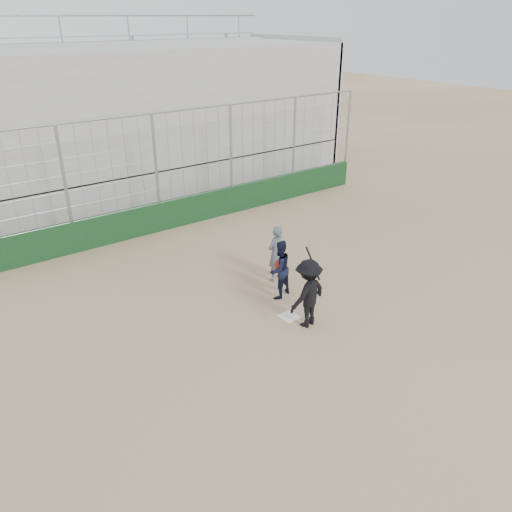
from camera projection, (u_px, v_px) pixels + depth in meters
ground at (289, 317)px, 12.46m from camera, size 90.00×90.00×0.00m
home_plate at (289, 317)px, 12.46m from camera, size 0.44×0.44×0.02m
backstop at (159, 204)px, 17.12m from camera, size 18.10×0.25×4.04m
bleachers at (99, 123)px, 19.86m from camera, size 20.25×6.70×6.98m
batter_at_plate at (308, 293)px, 11.80m from camera, size 1.21×0.85×1.88m
catcher_crouched at (280, 278)px, 13.14m from camera, size 0.92×0.80×1.10m
umpire at (276, 256)px, 13.92m from camera, size 0.66×0.50×1.47m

